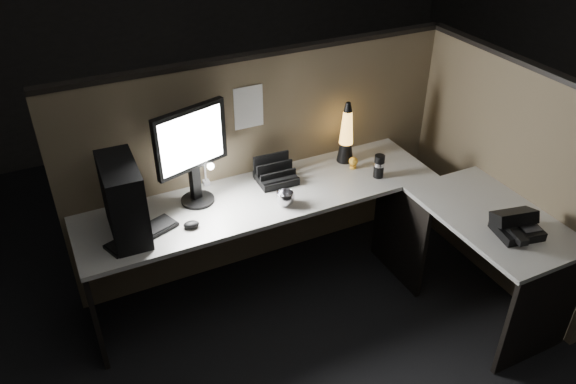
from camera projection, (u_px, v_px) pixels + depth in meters
name	position (u px, v px, depth m)	size (l,w,h in m)	color
floor	(326.00, 334.00, 3.51)	(6.00, 6.00, 0.00)	black
room_shell	(339.00, 93.00, 2.63)	(6.00, 6.00, 6.00)	silver
partition_back	(263.00, 164.00, 3.80)	(2.66, 0.06, 1.50)	brown
partition_right	(501.00, 176.00, 3.66)	(0.06, 1.66, 1.50)	brown
desk	(335.00, 231.00, 3.45)	(2.60, 1.60, 0.73)	#B7B5AD
pc_tower	(124.00, 200.00, 3.07)	(0.19, 0.43, 0.45)	black
monitor	(192.00, 147.00, 3.26)	(0.47, 0.21, 0.62)	black
keyboard	(142.00, 235.00, 3.15)	(0.42, 0.14, 0.02)	black
mouse	(191.00, 225.00, 3.22)	(0.09, 0.07, 0.04)	black
clip_lamp	(208.00, 171.00, 3.50)	(0.04, 0.18, 0.22)	white
organizer	(275.00, 175.00, 3.64)	(0.25, 0.22, 0.19)	black
lava_lamp	(346.00, 137.00, 3.78)	(0.12, 0.12, 0.43)	black
travel_mug	(379.00, 166.00, 3.65)	(0.07, 0.07, 0.16)	black
steel_mug	(285.00, 198.00, 3.40)	(0.11, 0.11, 0.09)	#B6B6BD
figurine	(353.00, 161.00, 3.76)	(0.06, 0.06, 0.06)	#FFAF28
pinned_paper	(249.00, 107.00, 3.49)	(0.19, 0.00, 0.28)	white
desk_phone	(516.00, 225.00, 3.16)	(0.28, 0.28, 0.14)	black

